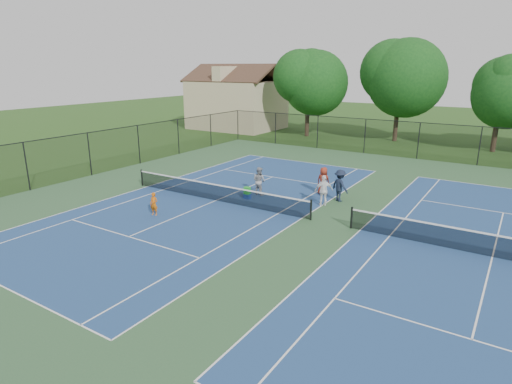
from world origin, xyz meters
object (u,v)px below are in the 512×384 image
Objects in this scene: tree_back_a at (308,79)px; bystander_a at (324,190)px; tree_back_c at (502,89)px; bystander_b at (340,186)px; bystander_c at (323,181)px; ball_crate at (247,196)px; clapboard_house at (237,103)px; instructor at (259,181)px; child_player at (154,204)px; tree_back_b at (400,74)px; ball_hopper at (247,191)px.

tree_back_a reaches higher than bystander_a.
bystander_b is at bearing -105.85° from tree_back_c.
bystander_c is 4.64m from ball_crate.
clapboard_house is (-10.00, 1.00, -2.95)m from tree_back_a.
bystander_a is 4.16× the size of ball_crate.
clapboard_house is 29.23m from bystander_c.
tree_back_a is 5.45× the size of instructor.
tree_back_c is 20.41× the size of ball_crate.
instructor reaches higher than bystander_c.
child_player is 9.95m from bystander_c.
bystander_c is (5.80, 8.08, 0.23)m from child_player.
bystander_a is at bearing -83.89° from tree_back_b.
instructor is at bearing -52.40° from clapboard_house.
tree_back_c is at bearing 3.18° from tree_back_a.
tree_back_b is at bearing 3.01° from clapboard_house.
clapboard_house is at bearing -83.45° from bystander_a.
clapboard_house is 6.31× the size of bystander_a.
tree_back_c is 6.98× the size of child_player.
tree_back_a is 28.59m from child_player.
bystander_b is at bearing 34.98° from child_player.
tree_back_b is at bearing -86.32° from instructor.
bystander_b is (2.96, -22.27, -5.68)m from tree_back_b.
tree_back_b is 19.35m from clapboard_house.
bystander_c is at bearing 43.04° from ball_crate.
tree_back_a reaches higher than clapboard_house.
instructor is at bearing 35.96° from bystander_c.
child_player is 2.91× the size of ball_hopper.
ball_hopper is (-1.72, -24.71, -6.11)m from tree_back_b.
bystander_b is (-6.04, -21.27, -4.57)m from tree_back_c.
clapboard_house is 8.98× the size of child_player.
instructor is 4.73m from bystander_b.
clapboard_house is 26.26× the size of ball_crate.
ball_hopper reaches higher than ball_crate.
tree_back_b is at bearing -82.43° from bystander_c.
ball_crate is (-3.36, -3.13, -0.69)m from bystander_c.
ball_crate is at bearing 46.26° from bystander_c.
child_player is at bearing 74.17° from instructor.
tree_back_c reaches higher than clapboard_house.
bystander_a is 2.11m from bystander_c.
tree_back_c reaches higher than instructor.
tree_back_b is at bearing 86.02° from ball_hopper.
child_player is 5.54m from ball_crate.
bystander_c reaches higher than ball_hopper.
bystander_b reaches higher than bystander_a.
tree_back_b is 5.49× the size of bystander_b.
bystander_b is 5.33m from ball_crate.
ball_hopper is (17.28, -23.71, -2.60)m from clapboard_house.
tree_back_a is 10.47m from clapboard_house.
tree_back_b is 0.93× the size of clapboard_house.
bystander_a is 1.02× the size of bystander_c.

